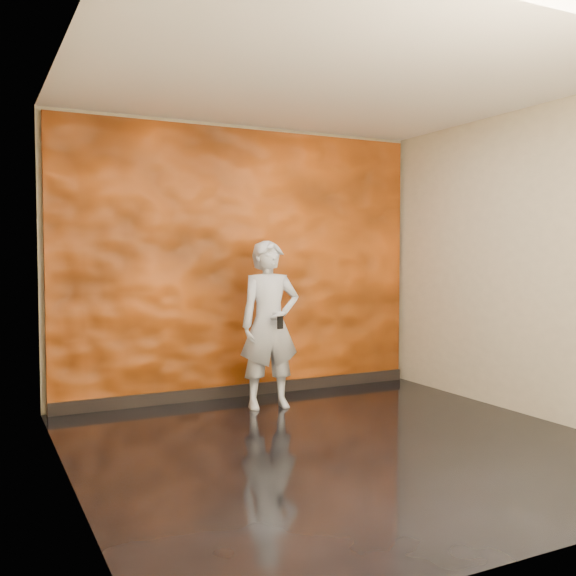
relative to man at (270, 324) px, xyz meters
The scene contains 5 objects.
room 1.48m from the man, 90.34° to the right, with size 4.02×4.02×2.81m.
feature_wall 0.84m from the man, 90.74° to the left, with size 3.90×0.06×2.75m, color orange.
baseboard 0.94m from the man, 90.80° to the left, with size 3.90×0.04×0.12m, color black.
man is the anchor object (origin of this frame).
phone 0.24m from the man, 90.27° to the right, with size 0.06×0.01×0.12m, color black.
Camera 1 is at (-2.55, -4.19, 1.47)m, focal length 40.00 mm.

